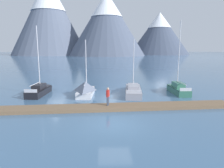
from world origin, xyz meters
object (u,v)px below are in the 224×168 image
object	(u,v)px
sailboat_mid_dock_port	(133,90)
sailboat_nearest_berth	(41,90)
sailboat_second_berth	(86,89)
person_on_dock	(108,95)
sailboat_mid_dock_starboard	(177,88)

from	to	relation	value
sailboat_mid_dock_port	sailboat_nearest_berth	bearing A→B (deg)	178.63
sailboat_mid_dock_port	sailboat_second_berth	bearing A→B (deg)	-173.71
sailboat_mid_dock_port	person_on_dock	xyz separation A→B (m)	(-3.24, -6.15, 0.76)
sailboat_second_berth	sailboat_nearest_berth	bearing A→B (deg)	170.85
sailboat_nearest_berth	sailboat_mid_dock_port	size ratio (longest dim) A/B	1.13
sailboat_mid_dock_port	sailboat_mid_dock_starboard	world-z (taller)	sailboat_mid_dock_starboard
person_on_dock	sailboat_nearest_berth	bearing A→B (deg)	142.08
sailboat_second_berth	sailboat_mid_dock_port	world-z (taller)	sailboat_mid_dock_port
sailboat_second_berth	sailboat_mid_dock_port	bearing A→B (deg)	6.29
sailboat_second_berth	person_on_dock	bearing A→B (deg)	-64.99
sailboat_mid_dock_starboard	person_on_dock	size ratio (longest dim) A/B	5.29
sailboat_nearest_berth	sailboat_second_berth	size ratio (longest dim) A/B	1.24
sailboat_nearest_berth	sailboat_mid_dock_starboard	world-z (taller)	sailboat_mid_dock_starboard
sailboat_second_berth	sailboat_mid_dock_starboard	xyz separation A→B (m)	(11.50, 1.07, -0.25)
sailboat_nearest_berth	sailboat_mid_dock_starboard	distance (m)	17.18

